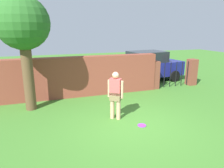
# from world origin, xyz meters

# --- Properties ---
(ground_plane) EXTENTS (40.00, 40.00, 0.00)m
(ground_plane) POSITION_xyz_m (0.00, 0.00, 0.00)
(ground_plane) COLOR #3D7528
(brick_wall) EXTENTS (8.36, 0.50, 1.78)m
(brick_wall) POSITION_xyz_m (-1.50, 3.54, 0.89)
(brick_wall) COLOR brown
(brick_wall) RESTS_ON ground
(tree) EXTENTS (1.86, 1.86, 4.09)m
(tree) POSITION_xyz_m (-3.04, 2.50, 3.05)
(tree) COLOR brown
(tree) RESTS_ON ground
(person) EXTENTS (0.44, 0.40, 1.62)m
(person) POSITION_xyz_m (-0.32, 0.65, 0.90)
(person) COLOR tan
(person) RESTS_ON ground
(fence_gate) EXTENTS (2.74, 0.44, 1.40)m
(fence_gate) POSITION_xyz_m (3.93, 3.54, 0.70)
(fence_gate) COLOR brown
(fence_gate) RESTS_ON ground
(car) EXTENTS (4.37, 2.29, 1.72)m
(car) POSITION_xyz_m (3.20, 5.12, 0.86)
(car) COLOR navy
(car) RESTS_ON ground
(frisbee_purple) EXTENTS (0.27, 0.27, 0.02)m
(frisbee_purple) POSITION_xyz_m (0.30, -0.13, 0.01)
(frisbee_purple) COLOR purple
(frisbee_purple) RESTS_ON ground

